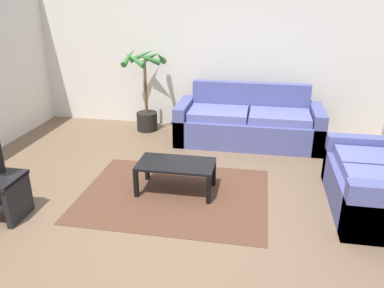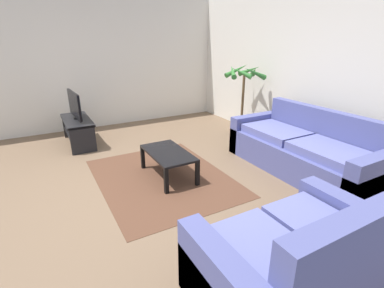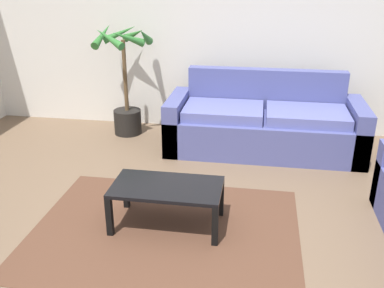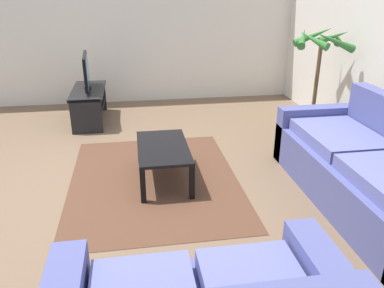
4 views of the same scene
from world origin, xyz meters
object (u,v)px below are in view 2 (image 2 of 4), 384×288
(tv_stand, at_px, (78,128))
(potted_palm, at_px, (242,105))
(couch_main, at_px, (302,151))
(couch_loveseat, at_px, (294,262))
(coffee_table, at_px, (168,155))
(tv, at_px, (75,105))

(tv_stand, height_order, potted_palm, potted_palm)
(couch_main, relative_size, tv_stand, 2.05)
(tv_stand, distance_m, potted_palm, 3.16)
(couch_loveseat, xyz_separation_m, coffee_table, (-2.27, 0.01, 0.02))
(tv, height_order, coffee_table, tv)
(tv, bearing_deg, couch_main, 44.01)
(couch_main, distance_m, tv_stand, 3.88)
(couch_loveseat, distance_m, tv, 4.40)
(couch_main, relative_size, tv, 2.77)
(tv_stand, xyz_separation_m, potted_palm, (1.04, 2.97, 0.30))
(couch_loveseat, relative_size, tv, 1.80)
(couch_loveseat, distance_m, coffee_table, 2.27)
(couch_loveseat, distance_m, tv_stand, 4.38)
(couch_loveseat, bearing_deg, tv_stand, -168.24)
(couch_main, xyz_separation_m, couch_loveseat, (1.49, -1.81, -0.01))
(couch_main, height_order, potted_palm, potted_palm)
(tv, distance_m, potted_palm, 3.14)
(couch_main, height_order, couch_loveseat, same)
(tv_stand, xyz_separation_m, tv, (-0.00, 0.00, 0.43))
(couch_loveseat, bearing_deg, couch_main, 129.55)
(tv_stand, distance_m, coffee_table, 2.21)
(coffee_table, bearing_deg, potted_palm, 115.35)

